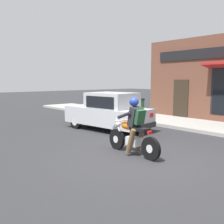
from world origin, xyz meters
The scene contains 5 objects.
ground_plane centered at (0.00, 0.00, 0.00)m, with size 80.00×80.00×0.00m, color #2B2B2D.
sidewalk_curb centered at (5.48, 3.00, 0.07)m, with size 2.60×22.00×0.14m, color #9E9B93.
motorcycle_with_rider centered at (0.12, 0.34, 0.68)m, with size 0.57×2.02×1.62m.
car_hatchback centered at (1.99, 3.59, 0.77)m, with size 2.05×3.94×1.57m.
trash_bin centered at (5.08, 4.72, 0.64)m, with size 0.56×0.56×0.98m.
Camera 1 is at (-5.06, -4.69, 2.10)m, focal length 42.00 mm.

